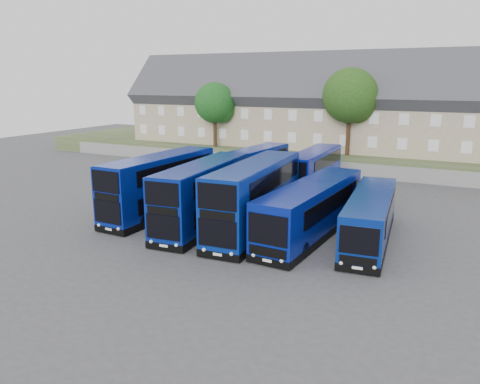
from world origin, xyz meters
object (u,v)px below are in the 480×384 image
at_px(tree_west, 216,104).
at_px(dd_front_left, 160,186).
at_px(coach_east_a, 312,210).
at_px(tree_mid, 352,98).
at_px(dd_front_mid, 204,196).

bearing_deg(tree_west, dd_front_left, -71.49).
relative_size(dd_front_left, coach_east_a, 0.88).
xyz_separation_m(coach_east_a, tree_mid, (-2.92, 21.74, 6.37)).
bearing_deg(dd_front_mid, tree_mid, 74.54).
distance_m(dd_front_mid, tree_mid, 24.27).
bearing_deg(dd_front_mid, tree_west, 112.42).
distance_m(coach_east_a, tree_mid, 22.84).
bearing_deg(tree_west, tree_mid, 1.79).
bearing_deg(tree_mid, dd_front_left, -111.70).
bearing_deg(tree_west, dd_front_mid, -62.75).
xyz_separation_m(coach_east_a, tree_west, (-18.92, 21.24, 5.36)).
bearing_deg(tree_west, coach_east_a, -48.31).
bearing_deg(dd_front_left, tree_west, 110.33).
bearing_deg(coach_east_a, tree_mid, 101.46).
height_order(dd_front_left, tree_mid, tree_mid).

